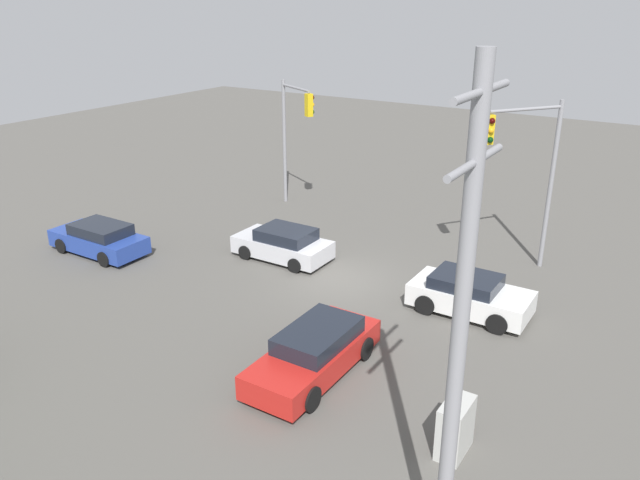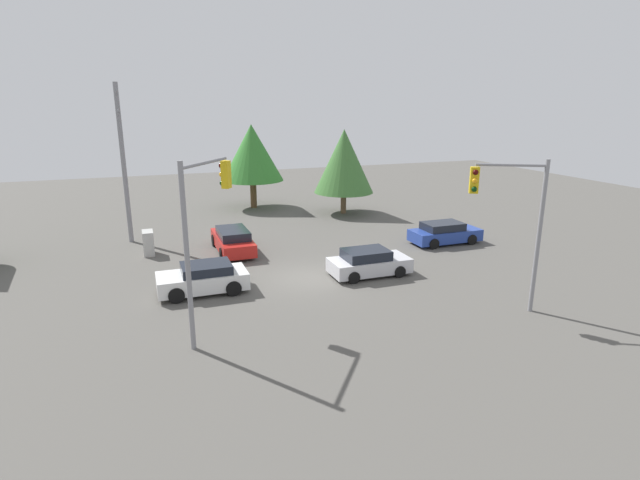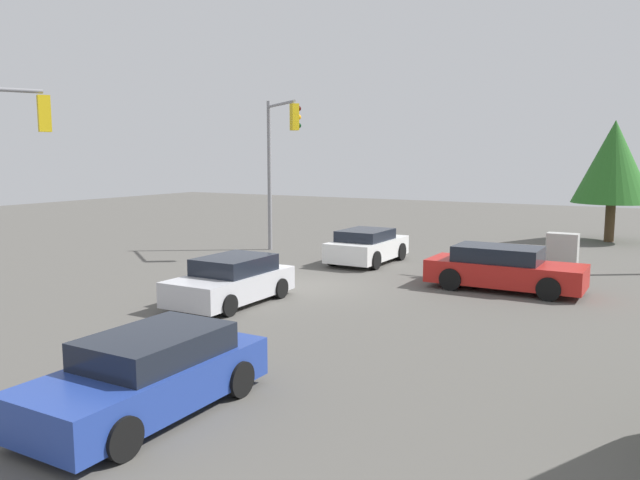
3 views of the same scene
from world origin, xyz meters
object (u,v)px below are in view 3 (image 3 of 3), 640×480
at_px(sedan_white, 367,246).
at_px(electrical_cabinet, 562,252).
at_px(sedan_blue, 149,375).
at_px(sedan_silver, 232,281).
at_px(sedan_red, 503,269).
at_px(traffic_signal_main, 279,150).

height_order(sedan_white, electrical_cabinet, electrical_cabinet).
relative_size(sedan_white, sedan_blue, 0.93).
height_order(sedan_silver, sedan_red, sedan_red).
height_order(traffic_signal_main, electrical_cabinet, traffic_signal_main).
distance_m(sedan_silver, traffic_signal_main, 10.11).
bearing_deg(electrical_cabinet, sedan_blue, -102.41).
relative_size(sedan_red, electrical_cabinet, 3.44).
xyz_separation_m(sedan_blue, sedan_red, (2.73, 12.58, 0.04)).
height_order(sedan_red, electrical_cabinet, sedan_red).
bearing_deg(sedan_red, sedan_blue, -12.25).
xyz_separation_m(sedan_white, sedan_silver, (-0.45, -8.13, -0.02)).
bearing_deg(sedan_white, sedan_silver, -93.19).
distance_m(sedan_blue, electrical_cabinet, 17.61).
bearing_deg(sedan_blue, sedan_red, -102.25).
xyz_separation_m(sedan_blue, traffic_signal_main, (-7.61, 15.39, 3.85)).
bearing_deg(sedan_silver, sedan_white, -93.19).
height_order(sedan_white, sedan_blue, sedan_white).
height_order(sedan_white, sedan_red, sedan_red).
distance_m(sedan_silver, electrical_cabinet, 12.70).
height_order(sedan_white, sedan_silver, sedan_white).
bearing_deg(electrical_cabinet, sedan_white, -162.83).
relative_size(sedan_white, electrical_cabinet, 2.89).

